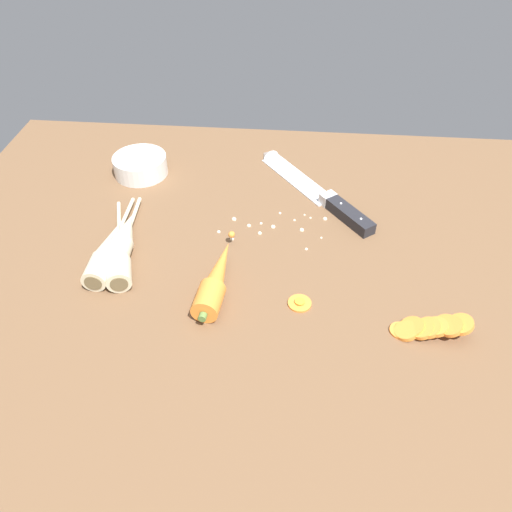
{
  "coord_description": "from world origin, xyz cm",
  "views": [
    {
      "loc": [
        5.49,
        -64.67,
        57.92
      ],
      "look_at": [
        0.0,
        -2.0,
        1.5
      ],
      "focal_mm": 35.4,
      "sensor_mm": 36.0,
      "label": 1
    }
  ],
  "objects": [
    {
      "name": "carrot_slice_stray_near",
      "position": [
        7.59,
        -10.9,
        0.36
      ],
      "size": [
        3.71,
        3.71,
        0.7
      ],
      "color": "orange",
      "rests_on": "ground_plane"
    },
    {
      "name": "mince_crumbs",
      "position": [
        1.84,
        7.88,
        0.37
      ],
      "size": [
        20.04,
        10.52,
        0.86
      ],
      "color": "beige",
      "rests_on": "ground_plane"
    },
    {
      "name": "parsnip_mid_right",
      "position": [
        -22.95,
        -3.79,
        1.98
      ],
      "size": [
        9.05,
        22.92,
        4.0
      ],
      "color": "beige",
      "rests_on": "ground_plane"
    },
    {
      "name": "parsnip_mid_left",
      "position": [
        -23.23,
        0.5,
        1.98
      ],
      "size": [
        4.54,
        18.72,
        4.0
      ],
      "color": "beige",
      "rests_on": "ground_plane"
    },
    {
      "name": "ground_plane",
      "position": [
        0.0,
        0.0,
        -2.0
      ],
      "size": [
        120.0,
        90.0,
        4.0
      ],
      "primitive_type": "cube",
      "color": "brown"
    },
    {
      "name": "prep_bowl",
      "position": [
        -26.39,
        23.54,
        2.15
      ],
      "size": [
        11.0,
        11.0,
        4.0
      ],
      "color": "white",
      "rests_on": "ground_plane"
    },
    {
      "name": "parsnip_front",
      "position": [
        -24.96,
        -3.37,
        1.98
      ],
      "size": [
        4.07,
        24.0,
        4.0
      ],
      "color": "beige",
      "rests_on": "ground_plane"
    },
    {
      "name": "whole_carrot",
      "position": [
        -5.77,
        -8.65,
        2.1
      ],
      "size": [
        5.67,
        20.33,
        4.2
      ],
      "color": "orange",
      "rests_on": "ground_plane"
    },
    {
      "name": "chefs_knife",
      "position": [
        8.85,
        20.78,
        0.65
      ],
      "size": [
        23.87,
        29.54,
        4.18
      ],
      "color": "silver",
      "rests_on": "ground_plane"
    },
    {
      "name": "carrot_slice_stack",
      "position": [
        26.47,
        -15.12,
        1.35
      ],
      "size": [
        11.6,
        4.13,
        3.62
      ],
      "color": "orange",
      "rests_on": "ground_plane"
    }
  ]
}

